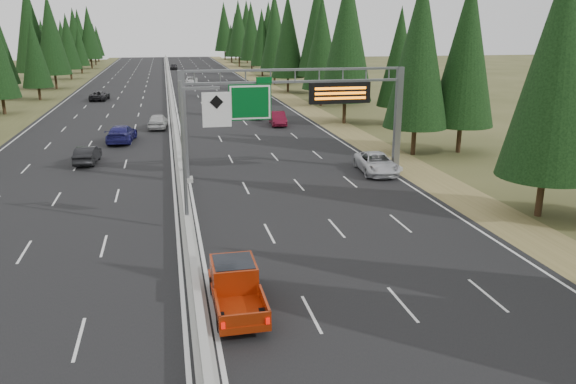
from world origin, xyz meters
name	(u,v)px	position (x,y,z in m)	size (l,w,h in m)	color
road	(171,102)	(0.00, 80.00, 0.04)	(32.00, 260.00, 0.08)	black
shoulder_right	(290,99)	(17.80, 80.00, 0.03)	(3.60, 260.00, 0.06)	olive
shoulder_left	(42,106)	(-17.80, 80.00, 0.03)	(3.60, 260.00, 0.06)	#404420
median_barrier	(171,100)	(0.00, 80.00, 0.41)	(0.70, 260.00, 0.85)	#999993
sign_gantry	(304,106)	(8.92, 34.88, 5.27)	(16.75, 0.98, 7.80)	slate
hov_sign_pole	(195,146)	(0.58, 24.97, 4.72)	(2.80, 0.50, 8.00)	slate
tree_row_right	(326,34)	(21.95, 74.94, 9.66)	(12.11, 238.58, 18.62)	black
silver_minivan	(376,163)	(14.50, 34.58, 0.83)	(2.47, 5.37, 1.49)	silver
red_pickup	(235,283)	(1.50, 15.93, 1.01)	(1.83, 5.13, 1.67)	black
car_ahead_green	(254,113)	(9.57, 62.51, 0.73)	(1.53, 3.80, 1.29)	#12511C
car_ahead_dkred	(278,118)	(11.36, 57.13, 0.83)	(1.60, 4.58, 1.51)	#5A0C1F
car_ahead_dkgrey	(249,92)	(12.06, 83.57, 0.84)	(2.12, 5.23, 1.52)	black
car_ahead_white	(192,81)	(4.27, 106.54, 0.76)	(2.26, 4.91, 1.37)	silver
car_ahead_far	(174,67)	(1.67, 146.39, 0.81)	(1.71, 4.26, 1.45)	black
car_onc_near	(87,155)	(-7.22, 42.41, 0.78)	(1.49, 4.27, 1.41)	black
car_onc_blue	(121,134)	(-5.10, 50.83, 0.90)	(2.29, 5.63, 1.63)	navy
car_onc_white	(158,121)	(-1.73, 57.70, 0.89)	(1.91, 4.75, 1.62)	#BABABA
car_onc_far	(99,95)	(-10.48, 84.59, 0.79)	(2.36, 5.12, 1.42)	black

